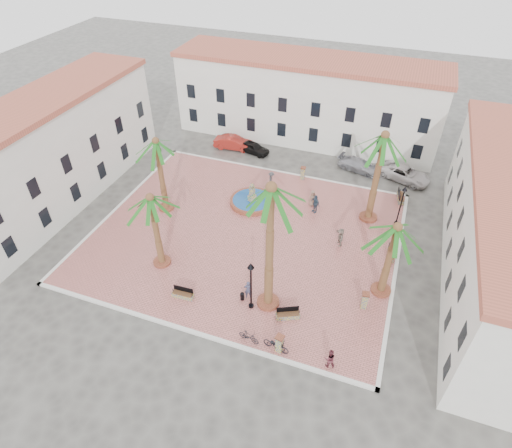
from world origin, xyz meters
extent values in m
plane|color=#56544F|center=(0.00, 0.00, 0.00)|extent=(120.00, 120.00, 0.00)
cube|color=#BD6761|center=(0.00, 0.00, 0.07)|extent=(26.00, 22.00, 0.15)
cube|color=silver|center=(0.00, 11.00, 0.08)|extent=(26.30, 0.30, 0.16)
cube|color=silver|center=(0.00, -11.00, 0.08)|extent=(26.30, 0.30, 0.16)
cube|color=silver|center=(13.00, 0.00, 0.08)|extent=(0.30, 22.30, 0.16)
cube|color=silver|center=(-13.00, 0.00, 0.08)|extent=(0.30, 22.30, 0.16)
cube|color=white|center=(0.00, 20.00, 4.50)|extent=(30.00, 7.00, 9.00)
cube|color=#BB5843|center=(0.00, 20.00, 9.25)|extent=(30.40, 7.40, 0.50)
cube|color=black|center=(-13.12, 16.52, 2.20)|extent=(1.00, 0.12, 1.60)
cube|color=black|center=(-9.38, 16.52, 2.20)|extent=(1.00, 0.12, 1.60)
cube|color=black|center=(-5.62, 16.52, 2.20)|extent=(1.00, 0.12, 1.60)
cube|color=black|center=(-1.88, 16.52, 2.20)|extent=(1.00, 0.12, 1.60)
cube|color=black|center=(1.88, 16.52, 2.20)|extent=(1.00, 0.12, 1.60)
cube|color=black|center=(5.62, 16.52, 2.20)|extent=(1.00, 0.12, 1.60)
cube|color=black|center=(9.38, 16.52, 2.20)|extent=(1.00, 0.12, 1.60)
cube|color=black|center=(13.12, 16.52, 2.20)|extent=(1.00, 0.12, 1.60)
cube|color=black|center=(-13.12, 16.52, 5.20)|extent=(1.00, 0.12, 1.60)
cube|color=black|center=(-9.38, 16.52, 5.20)|extent=(1.00, 0.12, 1.60)
cube|color=black|center=(-5.62, 16.52, 5.20)|extent=(1.00, 0.12, 1.60)
cube|color=black|center=(-1.88, 16.52, 5.20)|extent=(1.00, 0.12, 1.60)
cube|color=black|center=(1.88, 16.52, 5.20)|extent=(1.00, 0.12, 1.60)
cube|color=black|center=(5.62, 16.52, 5.20)|extent=(1.00, 0.12, 1.60)
cube|color=black|center=(9.38, 16.52, 5.20)|extent=(1.00, 0.12, 1.60)
cube|color=black|center=(13.12, 16.52, 5.20)|extent=(1.00, 0.12, 1.60)
cube|color=white|center=(20.00, 2.00, 4.25)|extent=(7.00, 26.00, 8.50)
cube|color=black|center=(16.54, -9.49, 2.20)|extent=(0.12, 1.00, 1.60)
cube|color=black|center=(16.54, -5.77, 2.20)|extent=(0.12, 1.00, 1.60)
cube|color=black|center=(16.54, -2.06, 2.20)|extent=(0.12, 1.00, 1.60)
cube|color=black|center=(16.54, 1.65, 2.20)|extent=(0.12, 1.00, 1.60)
cube|color=black|center=(16.54, 5.37, 2.20)|extent=(0.12, 1.00, 1.60)
cube|color=black|center=(16.54, 9.08, 2.20)|extent=(0.12, 1.00, 1.60)
cube|color=black|center=(16.54, 12.80, 2.20)|extent=(0.12, 1.00, 1.60)
cube|color=black|center=(16.54, -9.49, 5.20)|extent=(0.12, 1.00, 1.60)
cube|color=black|center=(16.54, -5.77, 5.20)|extent=(0.12, 1.00, 1.60)
cube|color=black|center=(16.54, -2.06, 5.20)|extent=(0.12, 1.00, 1.60)
cube|color=black|center=(16.54, 1.65, 5.20)|extent=(0.12, 1.00, 1.60)
cube|color=black|center=(16.54, 5.37, 5.20)|extent=(0.12, 1.00, 1.60)
cube|color=black|center=(16.54, 9.08, 5.20)|extent=(0.12, 1.00, 1.60)
cube|color=black|center=(16.54, 12.80, 5.20)|extent=(0.12, 1.00, 1.60)
cube|color=white|center=(-19.00, 0.00, 4.75)|extent=(6.00, 24.00, 9.50)
cube|color=#BB5843|center=(-19.00, 0.00, 9.75)|extent=(6.40, 24.40, 0.50)
cube|color=black|center=(-16.02, -10.00, 2.20)|extent=(0.12, 1.00, 1.60)
cube|color=black|center=(-16.02, -6.00, 2.20)|extent=(0.12, 1.00, 1.60)
cube|color=black|center=(-16.02, -2.00, 2.20)|extent=(0.12, 1.00, 1.60)
cube|color=black|center=(-16.02, 2.00, 2.20)|extent=(0.12, 1.00, 1.60)
cube|color=black|center=(-16.02, 6.00, 2.20)|extent=(0.12, 1.00, 1.60)
cube|color=black|center=(-16.02, 10.00, 2.20)|extent=(0.12, 1.00, 1.60)
cube|color=black|center=(-16.02, -6.00, 5.20)|extent=(0.12, 1.00, 1.60)
cube|color=black|center=(-16.02, -2.00, 5.20)|extent=(0.12, 1.00, 1.60)
cube|color=black|center=(-16.02, 2.00, 5.20)|extent=(0.12, 1.00, 1.60)
cube|color=black|center=(-16.02, 6.00, 5.20)|extent=(0.12, 1.00, 1.60)
cube|color=black|center=(-16.02, 10.00, 5.20)|extent=(0.12, 1.00, 1.60)
cylinder|color=brown|center=(-1.06, 4.59, 0.36)|extent=(4.31, 4.31, 0.41)
cylinder|color=#194C8C|center=(-1.06, 4.59, 0.54)|extent=(3.80, 3.80, 0.06)
cylinder|color=#817C59|center=(-1.06, 4.59, 0.56)|extent=(0.92, 0.92, 0.82)
cylinder|color=#817C59|center=(-1.06, 4.59, 1.38)|extent=(0.62, 0.62, 1.23)
sphere|color=#817C59|center=(-1.06, 4.59, 2.15)|extent=(0.45, 0.45, 0.45)
cylinder|color=brown|center=(-8.49, 1.02, 0.26)|extent=(1.45, 1.45, 0.22)
cylinder|color=brown|center=(-8.49, 1.02, 3.85)|extent=(0.47, 0.47, 6.97)
sphere|color=brown|center=(-8.49, 1.02, 7.34)|extent=(0.63, 0.63, 0.63)
cylinder|color=brown|center=(-5.14, -5.67, 0.26)|extent=(1.43, 1.43, 0.22)
cylinder|color=brown|center=(-5.14, -5.67, 3.55)|extent=(0.47, 0.47, 6.37)
sphere|color=brown|center=(-5.14, -5.67, 6.74)|extent=(0.63, 0.63, 0.63)
cylinder|color=brown|center=(4.43, -6.78, 0.27)|extent=(1.66, 1.66, 0.25)
cylinder|color=brown|center=(4.43, -6.78, 5.47)|extent=(0.54, 0.54, 10.13)
sphere|color=brown|center=(4.43, -6.78, 10.53)|extent=(0.73, 0.73, 0.73)
cylinder|color=brown|center=(12.13, -2.70, 0.26)|extent=(1.52, 1.52, 0.23)
cylinder|color=brown|center=(12.13, -2.70, 3.44)|extent=(0.50, 0.50, 6.13)
sphere|color=brown|center=(12.13, -2.70, 6.51)|extent=(0.67, 0.67, 0.67)
cylinder|color=brown|center=(9.87, 6.07, 0.27)|extent=(1.65, 1.65, 0.25)
cylinder|color=brown|center=(9.87, 6.07, 4.54)|extent=(0.54, 0.54, 8.28)
sphere|color=brown|center=(9.87, 6.07, 8.68)|extent=(0.72, 0.72, 0.72)
cube|color=#817C59|center=(-1.80, -8.40, 0.33)|extent=(1.68, 0.60, 0.37)
cube|color=#56351E|center=(-1.80, -8.40, 0.54)|extent=(1.58, 0.54, 0.06)
cube|color=black|center=(-1.81, -8.20, 0.79)|extent=(1.56, 0.13, 0.46)
cylinder|color=black|center=(-2.58, -8.45, 0.66)|extent=(0.05, 0.05, 0.28)
cylinder|color=black|center=(-1.02, -8.36, 0.66)|extent=(0.05, 0.05, 0.28)
cube|color=#817C59|center=(6.19, -7.57, 0.34)|extent=(1.76, 1.21, 0.38)
cube|color=#56351E|center=(6.19, -7.57, 0.56)|extent=(1.65, 1.13, 0.06)
cube|color=black|center=(6.09, -7.38, 0.81)|extent=(1.47, 0.74, 0.47)
cylinder|color=black|center=(5.46, -7.92, 0.67)|extent=(0.05, 0.05, 0.28)
cylinder|color=black|center=(6.91, -7.22, 0.67)|extent=(0.05, 0.05, 0.28)
cube|color=#817C59|center=(12.40, 1.50, 0.33)|extent=(0.67, 1.68, 0.36)
cube|color=#56351E|center=(12.40, 1.50, 0.54)|extent=(0.62, 1.59, 0.05)
cube|color=black|center=(12.20, 1.48, 0.79)|extent=(0.21, 1.54, 0.45)
cylinder|color=black|center=(12.48, 0.73, 0.65)|extent=(0.05, 0.05, 0.27)
cylinder|color=black|center=(12.32, 2.27, 0.65)|extent=(0.05, 0.05, 0.27)
cube|color=#817C59|center=(12.40, 10.05, 0.35)|extent=(0.86, 1.88, 0.40)
cube|color=#56351E|center=(12.40, 10.05, 0.58)|extent=(0.79, 1.77, 0.06)
cube|color=black|center=(12.18, 10.01, 0.85)|extent=(0.34, 1.69, 0.50)
cylinder|color=black|center=(12.55, 9.21, 0.70)|extent=(0.05, 0.05, 0.30)
cylinder|color=black|center=(12.25, 10.89, 0.70)|extent=(0.05, 0.05, 0.30)
cylinder|color=black|center=(3.36, -7.53, 0.24)|extent=(0.40, 0.40, 0.18)
cylinder|color=black|center=(3.36, -7.53, 2.25)|extent=(0.13, 0.13, 3.97)
cone|color=black|center=(3.36, -7.53, 4.40)|extent=(0.49, 0.49, 0.44)
sphere|color=beige|center=(3.36, -7.53, 4.23)|extent=(0.26, 0.26, 0.26)
cylinder|color=black|center=(12.40, 6.12, 0.23)|extent=(0.36, 0.36, 0.16)
cylinder|color=black|center=(12.40, 6.12, 2.06)|extent=(0.12, 0.12, 3.61)
cone|color=black|center=(12.40, 6.12, 4.01)|extent=(0.44, 0.44, 0.40)
sphere|color=beige|center=(12.40, 6.12, 3.86)|extent=(0.24, 0.24, 0.24)
cube|color=#817C59|center=(6.43, -10.40, 0.84)|extent=(0.50, 0.50, 1.38)
cube|color=brown|center=(6.43, -10.40, 1.58)|extent=(0.62, 0.62, 0.11)
cube|color=#817C59|center=(2.41, 10.40, 0.81)|extent=(0.43, 0.43, 1.31)
cube|color=brown|center=(2.41, 10.40, 1.51)|extent=(0.53, 0.53, 0.10)
cube|color=#817C59|center=(11.13, -4.77, 0.84)|extent=(0.49, 0.49, 1.37)
cube|color=brown|center=(11.13, -4.77, 1.57)|extent=(0.61, 0.61, 0.11)
cylinder|color=black|center=(2.49, -7.09, 0.46)|extent=(0.32, 0.32, 0.62)
imported|color=#3A3B57|center=(2.83, -6.73, 0.97)|extent=(0.69, 0.56, 1.64)
imported|color=black|center=(6.20, -10.40, 0.64)|extent=(1.95, 0.92, 0.98)
imported|color=#57212B|center=(9.78, -10.40, 0.93)|extent=(0.91, 0.80, 1.57)
imported|color=black|center=(4.26, -10.40, 0.62)|extent=(1.61, 0.70, 0.93)
imported|color=#866755|center=(4.47, 6.22, 0.98)|extent=(0.96, 0.86, 1.65)
imported|color=#304457|center=(4.95, 5.33, 1.09)|extent=(1.17, 1.00, 1.88)
imported|color=#434347|center=(-0.27, 8.05, 0.96)|extent=(0.86, 1.17, 1.63)
imported|color=gray|center=(8.10, 1.53, 1.00)|extent=(1.06, 1.64, 1.69)
imported|color=black|center=(-4.45, 14.04, 0.66)|extent=(4.12, 2.38, 1.32)
imported|color=#A1221A|center=(-6.90, 14.20, 0.76)|extent=(4.73, 1.99, 1.52)
imported|color=#9E9FA7|center=(7.59, 14.33, 0.66)|extent=(4.87, 2.89, 1.32)
imported|color=beige|center=(12.37, 14.14, 0.74)|extent=(5.82, 4.15, 1.47)
camera|label=1|loc=(10.73, -26.78, 24.76)|focal=30.00mm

